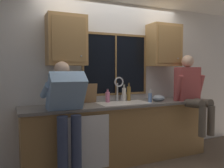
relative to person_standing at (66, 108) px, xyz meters
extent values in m
cube|color=silver|center=(0.92, 0.67, 0.32)|extent=(5.34, 0.12, 2.55)
cube|color=black|center=(0.97, 0.60, 0.57)|extent=(1.10, 0.02, 0.95)
cube|color=olive|center=(0.97, 0.59, 1.06)|extent=(1.17, 0.02, 0.04)
cube|color=olive|center=(0.97, 0.59, 0.07)|extent=(1.17, 0.02, 0.04)
cube|color=olive|center=(0.41, 0.59, 0.57)|extent=(0.03, 0.02, 0.95)
cube|color=olive|center=(1.54, 0.59, 0.57)|extent=(0.03, 0.02, 0.95)
cube|color=olive|center=(0.97, 0.59, 0.57)|extent=(0.02, 0.02, 0.95)
cube|color=#A07744|center=(0.92, 0.32, -0.52)|extent=(2.94, 0.58, 0.88)
cube|color=slate|center=(0.92, 0.30, -0.06)|extent=(3.00, 0.62, 0.04)
cube|color=white|center=(0.29, 0.00, -0.50)|extent=(0.60, 0.02, 0.74)
cube|color=#B2844C|center=(0.12, 0.44, 0.90)|extent=(0.56, 0.33, 0.72)
cube|color=#9D7443|center=(0.12, 0.27, 0.90)|extent=(0.48, 0.01, 0.62)
sphere|color=#B2B2B7|center=(0.28, 0.26, 0.67)|extent=(0.02, 0.02, 0.02)
cube|color=#B2844C|center=(1.83, 0.44, 0.90)|extent=(0.56, 0.33, 0.72)
cube|color=#9D7443|center=(1.83, 0.27, 0.90)|extent=(0.48, 0.01, 0.62)
sphere|color=#B2B2B7|center=(2.00, 0.26, 0.67)|extent=(0.02, 0.02, 0.02)
cube|color=white|center=(0.97, 0.31, -0.05)|extent=(0.80, 0.46, 0.02)
cube|color=beige|center=(0.77, 0.31, -0.15)|extent=(0.36, 0.42, 0.20)
cube|color=beige|center=(1.17, 0.31, -0.15)|extent=(0.36, 0.42, 0.20)
cube|color=white|center=(0.97, 0.31, -0.15)|extent=(0.04, 0.42, 0.20)
cylinder|color=silver|center=(0.97, 0.53, 0.11)|extent=(0.03, 0.03, 0.30)
torus|color=silver|center=(0.97, 0.47, 0.28)|extent=(0.16, 0.02, 0.16)
cylinder|color=silver|center=(1.05, 0.53, 0.01)|extent=(0.03, 0.03, 0.09)
cylinder|color=#384260|center=(-0.08, -0.15, -0.52)|extent=(0.13, 0.13, 0.88)
cylinder|color=#384260|center=(0.09, -0.15, -0.52)|extent=(0.13, 0.13, 0.88)
cube|color=#8CB2DB|center=(0.00, 0.01, 0.16)|extent=(0.44, 0.51, 0.60)
sphere|color=beige|center=(0.00, 0.24, 0.49)|extent=(0.21, 0.21, 0.21)
cylinder|color=#8CB2DB|center=(-0.22, 0.19, 0.21)|extent=(0.09, 0.52, 0.26)
cylinder|color=#8CB2DB|center=(0.22, 0.19, 0.21)|extent=(0.09, 0.52, 0.26)
cylinder|color=#595147|center=(2.01, -0.08, -0.06)|extent=(0.14, 0.43, 0.16)
cylinder|color=#595147|center=(2.19, -0.08, -0.06)|extent=(0.14, 0.43, 0.16)
cylinder|color=#595147|center=(2.01, -0.30, -0.31)|extent=(0.11, 0.11, 0.46)
cylinder|color=#595147|center=(2.19, -0.30, -0.31)|extent=(0.11, 0.11, 0.46)
cube|color=#B24C4C|center=(2.10, 0.14, 0.24)|extent=(0.41, 0.22, 0.56)
sphere|color=beige|center=(2.10, 0.14, 0.62)|extent=(0.20, 0.20, 0.20)
cylinder|color=#B24C4C|center=(1.87, 0.09, 0.16)|extent=(0.08, 0.20, 0.47)
cylinder|color=#B24C4C|center=(2.33, 0.09, 0.16)|extent=(0.08, 0.20, 0.47)
cube|color=olive|center=(0.23, 0.44, 0.07)|extent=(0.12, 0.18, 0.25)
cylinder|color=black|center=(0.19, 0.38, 0.22)|extent=(0.02, 0.05, 0.09)
cylinder|color=black|center=(0.23, 0.38, 0.21)|extent=(0.02, 0.04, 0.08)
cylinder|color=black|center=(0.26, 0.38, 0.21)|extent=(0.02, 0.04, 0.06)
cube|color=#997047|center=(0.46, 0.53, 0.11)|extent=(0.29, 0.08, 0.30)
ellipsoid|color=#8C99A8|center=(1.60, 0.26, 0.01)|extent=(0.21, 0.21, 0.11)
cylinder|color=#668CCC|center=(1.39, 0.20, 0.03)|extent=(0.06, 0.06, 0.14)
cylinder|color=silver|center=(1.39, 0.20, 0.13)|extent=(0.02, 0.02, 0.04)
cylinder|color=silver|center=(1.39, 0.18, 0.16)|extent=(0.01, 0.04, 0.01)
cylinder|color=silver|center=(1.08, 0.49, 0.07)|extent=(0.07, 0.07, 0.22)
cylinder|color=#B3AFA7|center=(1.08, 0.49, 0.21)|extent=(0.03, 0.03, 0.05)
cylinder|color=black|center=(1.08, 0.49, 0.24)|extent=(0.03, 0.03, 0.01)
cylinder|color=olive|center=(1.17, 0.50, 0.08)|extent=(0.06, 0.06, 0.23)
cylinder|color=brown|center=(1.17, 0.50, 0.23)|extent=(0.03, 0.03, 0.06)
cylinder|color=black|center=(1.17, 0.50, 0.26)|extent=(0.03, 0.03, 0.01)
cylinder|color=pink|center=(0.77, 0.47, 0.04)|extent=(0.07, 0.07, 0.16)
cylinder|color=#AD5B7A|center=(0.77, 0.47, 0.15)|extent=(0.03, 0.03, 0.04)
cylinder|color=black|center=(0.77, 0.47, 0.17)|extent=(0.04, 0.04, 0.01)
camera|label=1|loc=(-0.67, -2.91, 0.49)|focal=37.22mm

